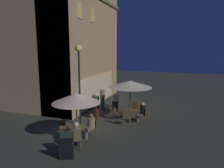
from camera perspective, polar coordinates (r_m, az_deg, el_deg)
The scene contains 23 objects.
ground_plane at distance 11.31m, azimuth -10.45°, elevation -12.41°, with size 60.00×60.00×0.00m, color #35372C.
cafe_building at distance 15.60m, azimuth -14.74°, elevation 10.19°, with size 8.49×8.27×8.90m.
street_lamp_near_corner at distance 10.91m, azimuth -9.31°, elevation 4.66°, with size 0.37×0.37×4.47m.
menu_sandwich_board at distance 8.33m, azimuth -12.77°, elevation -16.96°, with size 0.85×0.79×1.01m.
cafe_table_0 at distance 12.07m, azimuth 5.05°, elevation -8.24°, with size 0.65×0.65×0.75m.
cafe_table_1 at distance 9.66m, azimuth -9.79°, elevation -12.94°, with size 0.75×0.75×0.72m.
cafe_table_2 at distance 14.04m, azimuth 1.07°, elevation -5.72°, with size 0.60×0.60×0.75m.
patio_umbrella_0 at distance 11.65m, azimuth 5.17°, elevation -0.02°, with size 2.51×2.51×2.47m.
patio_umbrella_1 at distance 9.18m, azimuth -10.06°, elevation -3.98°, with size 2.16×2.16×2.31m.
cafe_chair_0 at distance 11.96m, azimuth 9.08°, elevation -8.30°, with size 0.43×0.43×0.92m.
cafe_chair_1 at distance 12.81m, azimuth 6.46°, elevation -6.88°, with size 0.43×0.43×0.97m.
cafe_chair_2 at distance 12.26m, azimuth 1.15°, elevation -7.85°, with size 0.40×0.40×0.87m.
cafe_chair_3 at distance 11.32m, azimuth 4.20°, elevation -9.09°, with size 0.41×0.41×0.99m.
cafe_chair_4 at distance 8.91m, azimuth -10.00°, elevation -14.66°, with size 0.56×0.56×0.97m.
cafe_chair_5 at distance 10.07m, azimuth -5.46°, elevation -11.76°, with size 0.56×0.56×0.90m.
cafe_chair_6 at distance 10.14m, azimuth -13.47°, elevation -11.78°, with size 0.48×0.48×0.90m.
cafe_chair_7 at distance 13.17m, azimuth 0.91°, elevation -6.45°, with size 0.47×0.47×0.94m.
cafe_chair_8 at distance 14.83m, azimuth 1.16°, elevation -4.55°, with size 0.48×0.48×0.97m.
patron_seated_0 at distance 11.94m, azimuth 8.39°, elevation -7.64°, with size 0.34×0.52×1.23m.
patron_seated_1 at distance 9.00m, azimuth -9.98°, elevation -13.58°, with size 0.52×0.45×1.22m.
patron_seated_2 at distance 9.95m, azimuth -6.14°, elevation -11.23°, with size 0.55×0.50×1.19m.
patron_standing_3 at distance 12.27m, azimuth -4.38°, elevation -6.37°, with size 0.32×0.32×1.66m.
patron_standing_4 at distance 14.10m, azimuth -2.72°, elevation -4.26°, with size 0.34×0.34×1.65m.
Camera 1 is at (-9.02, -5.37, 4.23)m, focal length 32.36 mm.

